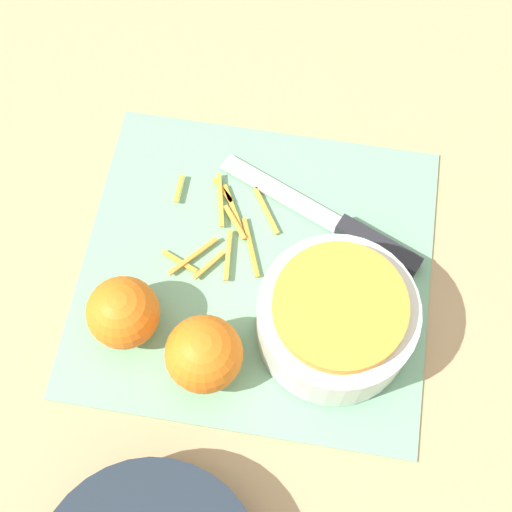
{
  "coord_description": "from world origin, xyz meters",
  "views": [
    {
      "loc": [
        -0.05,
        0.3,
        0.73
      ],
      "look_at": [
        0.0,
        0.0,
        0.04
      ],
      "focal_mm": 50.0,
      "sensor_mm": 36.0,
      "label": 1
    }
  ],
  "objects_px": {
    "orange_left": "(204,354)",
    "orange_right": "(123,313)",
    "knife": "(354,232)",
    "bowl_speckled": "(336,319)"
  },
  "relations": [
    {
      "from": "bowl_speckled",
      "to": "orange_right",
      "type": "relative_size",
      "value": 2.13
    },
    {
      "from": "orange_left",
      "to": "orange_right",
      "type": "xyz_separation_m",
      "value": [
        0.09,
        -0.03,
        -0.0
      ]
    },
    {
      "from": "knife",
      "to": "orange_left",
      "type": "distance_m",
      "value": 0.22
    },
    {
      "from": "bowl_speckled",
      "to": "orange_left",
      "type": "distance_m",
      "value": 0.14
    },
    {
      "from": "knife",
      "to": "bowl_speckled",
      "type": "bearing_deg",
      "value": 108.85
    },
    {
      "from": "bowl_speckled",
      "to": "knife",
      "type": "distance_m",
      "value": 0.12
    },
    {
      "from": "bowl_speckled",
      "to": "orange_right",
      "type": "height_order",
      "value": "bowl_speckled"
    },
    {
      "from": "orange_left",
      "to": "orange_right",
      "type": "distance_m",
      "value": 0.09
    },
    {
      "from": "bowl_speckled",
      "to": "knife",
      "type": "height_order",
      "value": "bowl_speckled"
    },
    {
      "from": "orange_right",
      "to": "orange_left",
      "type": "bearing_deg",
      "value": 161.65
    }
  ]
}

